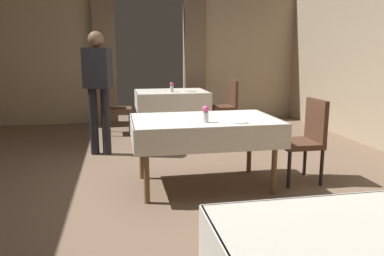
{
  "coord_description": "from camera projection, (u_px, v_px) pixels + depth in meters",
  "views": [
    {
      "loc": [
        -0.68,
        -3.79,
        1.43
      ],
      "look_at": [
        0.09,
        0.13,
        0.63
      ],
      "focal_mm": 35.3,
      "sensor_mm": 36.0,
      "label": 1
    }
  ],
  "objects": [
    {
      "name": "ground",
      "position": [
        186.0,
        188.0,
        4.06
      ],
      "size": [
        10.08,
        10.08,
        0.0
      ],
      "primitive_type": "plane",
      "color": "#7A604C"
    },
    {
      "name": "wall_back",
      "position": [
        150.0,
        49.0,
        7.78
      ],
      "size": [
        6.4,
        0.27,
        3.0
      ],
      "color": "tan",
      "rests_on": "ground"
    },
    {
      "name": "dining_table_mid",
      "position": [
        204.0,
        126.0,
        4.01
      ],
      "size": [
        1.53,
        0.99,
        0.75
      ],
      "color": "brown",
      "rests_on": "ground"
    },
    {
      "name": "dining_table_far",
      "position": [
        171.0,
        97.0,
        6.86
      ],
      "size": [
        1.28,
        1.02,
        0.75
      ],
      "color": "brown",
      "rests_on": "ground"
    },
    {
      "name": "chair_mid_right",
      "position": [
        306.0,
        136.0,
        4.21
      ],
      "size": [
        0.44,
        0.44,
        0.93
      ],
      "color": "black",
      "rests_on": "ground"
    },
    {
      "name": "chair_far_right",
      "position": [
        227.0,
        103.0,
        6.98
      ],
      "size": [
        0.44,
        0.44,
        0.93
      ],
      "color": "black",
      "rests_on": "ground"
    },
    {
      "name": "chair_far_left",
      "position": [
        114.0,
        105.0,
        6.7
      ],
      "size": [
        0.44,
        0.44,
        0.93
      ],
      "color": "black",
      "rests_on": "ground"
    },
    {
      "name": "flower_vase_mid",
      "position": [
        206.0,
        113.0,
        3.74
      ],
      "size": [
        0.07,
        0.07,
        0.17
      ],
      "color": "silver",
      "rests_on": "dining_table_mid"
    },
    {
      "name": "plate_mid_b",
      "position": [
        239.0,
        122.0,
        3.74
      ],
      "size": [
        0.19,
        0.19,
        0.01
      ],
      "primitive_type": "cylinder",
      "color": "white",
      "rests_on": "dining_table_mid"
    },
    {
      "name": "flower_vase_far",
      "position": [
        172.0,
        87.0,
        6.6
      ],
      "size": [
        0.07,
        0.07,
        0.18
      ],
      "color": "silver",
      "rests_on": "dining_table_far"
    },
    {
      "name": "plate_far_b",
      "position": [
        191.0,
        91.0,
        6.7
      ],
      "size": [
        0.22,
        0.22,
        0.01
      ],
      "primitive_type": "cylinder",
      "color": "white",
      "rests_on": "dining_table_far"
    },
    {
      "name": "person_waiter_by_doorway",
      "position": [
        98.0,
        83.0,
        5.22
      ],
      "size": [
        0.41,
        0.32,
        1.72
      ],
      "color": "black",
      "rests_on": "ground"
    }
  ]
}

